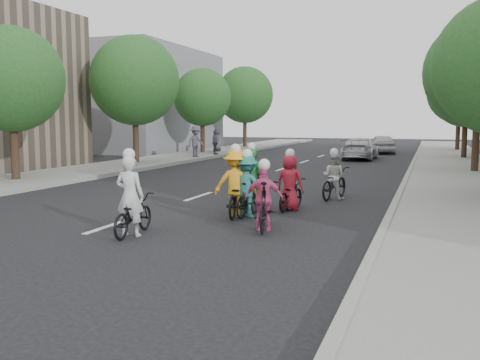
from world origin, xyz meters
The scene contains 25 objects.
ground centered at (0.00, 0.00, 0.00)m, with size 120.00×120.00×0.00m, color black.
sidewalk_left centered at (-8.00, 10.00, 0.07)m, with size 4.00×80.00×0.15m, color gray.
curb_left centered at (-6.05, 10.00, 0.09)m, with size 0.18×80.00×0.18m, color #999993.
sidewalk_right centered at (8.00, 10.00, 0.07)m, with size 4.00×80.00×0.15m, color gray.
curb_right centered at (6.05, 10.00, 0.09)m, with size 0.18×80.00×0.18m, color #999993.
bldg_sw centered at (-16.00, 28.00, 4.00)m, with size 10.00×14.00×8.00m, color slate.
tree_l_2 centered at (-8.20, 6.00, 3.96)m, with size 4.00×4.00×5.97m.
tree_l_3 centered at (-8.20, 15.00, 4.52)m, with size 4.80×4.80×6.93m.
tree_l_4 centered at (-8.20, 24.00, 3.96)m, with size 4.00×4.00×5.97m.
tree_l_5 centered at (-8.20, 33.00, 4.52)m, with size 4.80×4.80×6.93m.
tree_r_1 centered at (8.80, 15.60, 4.52)m, with size 4.80×4.80×6.93m.
tree_r_2 centered at (8.80, 24.60, 3.96)m, with size 4.00×4.00×5.97m.
tree_r_3 centered at (8.80, 33.60, 4.52)m, with size 4.80×4.80×6.93m.
cyclist_0 centered at (2.32, 2.16, 0.68)m, with size 1.18×1.97×1.85m.
cyclist_1 centered at (4.14, 6.00, 0.57)m, with size 1.00×1.93×1.58m.
cyclist_2 centered at (1.01, -0.71, 0.59)m, with size 0.70×1.69×1.85m.
cyclist_3 centered at (2.63, 2.16, 0.67)m, with size 1.05×1.51×1.72m.
cyclist_4 centered at (3.51, 0.76, 0.62)m, with size 0.90×1.93×1.60m.
cyclist_5 centered at (2.41, 3.22, 0.66)m, with size 0.64×1.93×1.84m.
cyclist_6 centered at (3.38, 3.53, 0.58)m, with size 0.80×1.65×1.67m.
follow_car_lead centered at (2.84, 22.88, 0.67)m, with size 1.89×4.65×1.35m, color silver.
follow_car_trail centered at (3.56, 29.58, 0.69)m, with size 1.62×4.04×1.38m, color silver.
spectator_0 centered at (-6.67, 19.50, 1.10)m, with size 1.22×0.70×1.89m, color #4B4A57.
spectator_1 centered at (-6.44, 22.01, 0.95)m, with size 0.94×0.39×1.60m, color #484854.
spectator_2 centered at (-7.64, 25.35, 0.98)m, with size 0.81×0.53×1.66m, color #44454F.
Camera 1 is at (6.94, -10.45, 2.45)m, focal length 40.00 mm.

